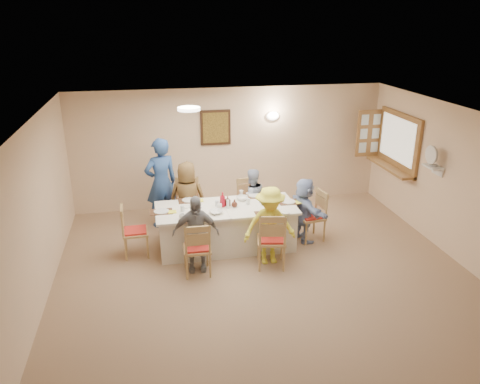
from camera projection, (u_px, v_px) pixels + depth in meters
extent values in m
plane|color=#917054|center=(271.00, 289.00, 7.02)|extent=(7.00, 7.00, 0.00)
plane|color=beige|center=(230.00, 148.00, 9.79)|extent=(6.50, 0.00, 6.50)
plane|color=beige|center=(28.00, 232.00, 5.98)|extent=(0.00, 7.00, 7.00)
plane|color=beige|center=(478.00, 196.00, 7.17)|extent=(0.00, 7.00, 7.00)
plane|color=white|center=(276.00, 125.00, 6.13)|extent=(7.00, 7.00, 0.00)
cube|color=#3B2114|center=(215.00, 127.00, 9.55)|extent=(0.62, 0.04, 0.72)
cube|color=black|center=(216.00, 128.00, 9.52)|extent=(0.52, 0.02, 0.62)
ellipsoid|color=white|center=(273.00, 116.00, 9.67)|extent=(0.26, 0.09, 0.18)
cylinder|color=white|center=(189.00, 109.00, 7.34)|extent=(0.36, 0.36, 0.05)
cube|color=olive|center=(398.00, 142.00, 9.28)|extent=(0.06, 1.50, 1.15)
cube|color=olive|center=(390.00, 167.00, 9.44)|extent=(0.30, 1.50, 0.05)
cube|color=olive|center=(369.00, 133.00, 9.92)|extent=(0.55, 0.04, 1.00)
cube|color=white|center=(433.00, 167.00, 8.06)|extent=(0.22, 0.36, 0.03)
cube|color=silver|center=(226.00, 227.00, 8.17)|extent=(2.41, 1.02, 0.76)
imported|color=brown|center=(188.00, 199.00, 8.57)|extent=(0.85, 0.70, 1.39)
imported|color=#9CA8C5|center=(251.00, 199.00, 8.82)|extent=(0.75, 0.67, 1.19)
imported|color=gray|center=(196.00, 234.00, 7.34)|extent=(0.80, 0.45, 1.26)
imported|color=#F6F040|center=(270.00, 226.00, 7.55)|extent=(0.86, 0.50, 1.32)
imported|color=#95ABDD|center=(304.00, 210.00, 8.35)|extent=(1.23, 0.77, 1.18)
imported|color=#2C4F90|center=(161.00, 183.00, 8.86)|extent=(0.89, 0.81, 1.74)
cube|color=#472B19|center=(194.00, 219.00, 7.54)|extent=(0.34, 0.25, 0.01)
cylinder|color=white|center=(194.00, 219.00, 7.53)|extent=(0.22, 0.22, 0.01)
cube|color=#FFFA35|center=(205.00, 219.00, 7.52)|extent=(0.14, 0.14, 0.01)
cube|color=#472B19|center=(266.00, 214.00, 7.76)|extent=(0.35, 0.26, 0.01)
cylinder|color=white|center=(266.00, 213.00, 7.75)|extent=(0.25, 0.25, 0.02)
cube|color=#FFFA35|center=(277.00, 214.00, 7.74)|extent=(0.14, 0.14, 0.01)
cube|color=#472B19|center=(189.00, 200.00, 8.31)|extent=(0.37, 0.28, 0.01)
cylinder|color=white|center=(189.00, 200.00, 8.30)|extent=(0.24, 0.24, 0.02)
cube|color=#FFFA35|center=(199.00, 200.00, 8.29)|extent=(0.14, 0.14, 0.01)
cube|color=#472B19|center=(255.00, 196.00, 8.53)|extent=(0.37, 0.27, 0.01)
cylinder|color=white|center=(255.00, 195.00, 8.52)|extent=(0.22, 0.22, 0.01)
cube|color=#FFFA35|center=(265.00, 196.00, 8.51)|extent=(0.13, 0.13, 0.01)
cube|color=#472B19|center=(161.00, 212.00, 7.83)|extent=(0.37, 0.27, 0.01)
cylinder|color=white|center=(161.00, 211.00, 7.83)|extent=(0.25, 0.25, 0.02)
cube|color=#FFFA35|center=(172.00, 212.00, 7.81)|extent=(0.13, 0.13, 0.01)
cube|color=#472B19|center=(289.00, 202.00, 8.24)|extent=(0.36, 0.27, 0.01)
cylinder|color=white|center=(289.00, 202.00, 8.23)|extent=(0.24, 0.24, 0.01)
cube|color=#FFFA35|center=(299.00, 202.00, 8.22)|extent=(0.14, 0.14, 0.01)
imported|color=white|center=(182.00, 216.00, 7.56)|extent=(0.16, 0.16, 0.08)
imported|color=white|center=(241.00, 192.00, 8.59)|extent=(0.10, 0.10, 0.08)
imported|color=white|center=(216.00, 212.00, 7.76)|extent=(0.37, 0.37, 0.05)
imported|color=white|center=(242.00, 198.00, 8.33)|extent=(0.33, 0.33, 0.07)
imported|color=#AC0E21|center=(222.00, 200.00, 8.00)|extent=(0.15, 0.15, 0.26)
imported|color=#451E12|center=(227.00, 201.00, 8.05)|extent=(0.12, 0.13, 0.18)
imported|color=#451E12|center=(234.00, 203.00, 8.01)|extent=(0.16, 0.16, 0.14)
cylinder|color=silver|center=(217.00, 204.00, 8.03)|extent=(0.07, 0.07, 0.10)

